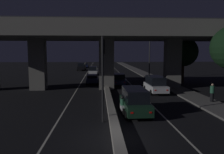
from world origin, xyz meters
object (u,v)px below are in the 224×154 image
(traffic_light_left_of_median, at_px, (103,65))
(pedestrian_on_sidewalk, at_px, (212,93))
(car_dark_blue_third, at_px, (119,79))
(car_white_second, at_px, (155,84))
(motorcycle_white_filtering_near, at_px, (122,106))
(car_dark_blue_lead_oncoming, at_px, (92,79))
(street_lamp, at_px, (147,54))
(car_black_third_oncoming, at_px, (82,66))
(car_dark_blue_fourth_oncoming, at_px, (85,65))
(car_dark_green_lead, at_px, (135,100))
(car_white_second_oncoming, at_px, (93,71))

(traffic_light_left_of_median, distance_m, pedestrian_on_sidewalk, 11.40)
(car_dark_blue_third, relative_size, pedestrian_on_sidewalk, 2.44)
(car_white_second, distance_m, motorcycle_white_filtering_near, 9.79)
(car_dark_blue_lead_oncoming, bearing_deg, street_lamp, 115.57)
(street_lamp, distance_m, car_dark_blue_third, 9.80)
(traffic_light_left_of_median, bearing_deg, street_lamp, 71.03)
(car_dark_blue_third, xyz_separation_m, car_black_third_oncoming, (-7.31, 26.67, 0.20))
(car_white_second, relative_size, pedestrian_on_sidewalk, 2.79)
(car_dark_blue_lead_oncoming, bearing_deg, traffic_light_left_of_median, 1.62)
(car_white_second, xyz_separation_m, car_black_third_oncoming, (-11.00, 32.80, 0.06))
(car_dark_blue_fourth_oncoming, xyz_separation_m, pedestrian_on_sidewalk, (14.57, -48.89, 0.24))
(car_dark_green_lead, height_order, car_dark_blue_third, car_dark_green_lead)
(car_dark_green_lead, bearing_deg, car_dark_blue_fourth_oncoming, 6.47)
(car_white_second, bearing_deg, car_white_second_oncoming, 19.40)
(street_lamp, distance_m, car_dark_green_lead, 22.74)
(car_dark_blue_fourth_oncoming, xyz_separation_m, motorcycle_white_filtering_near, (6.09, -51.90, -0.14))
(car_dark_green_lead, relative_size, pedestrian_on_sidewalk, 2.80)
(car_dark_green_lead, relative_size, car_dark_blue_third, 1.15)
(traffic_light_left_of_median, xyz_separation_m, street_lamp, (8.13, 23.65, 0.58))
(car_dark_blue_lead_oncoming, height_order, car_black_third_oncoming, car_black_third_oncoming)
(car_dark_blue_lead_oncoming, relative_size, car_dark_blue_fourth_oncoming, 0.97)
(car_black_third_oncoming, bearing_deg, street_lamp, 35.33)
(car_dark_green_lead, xyz_separation_m, car_dark_blue_fourth_oncoming, (-7.04, 51.74, -0.25))
(pedestrian_on_sidewalk, bearing_deg, car_white_second_oncoming, 113.48)
(car_dark_blue_third, distance_m, car_black_third_oncoming, 27.66)
(car_dark_green_lead, distance_m, car_dark_blue_third, 14.53)
(car_dark_green_lead, relative_size, car_black_third_oncoming, 1.02)
(traffic_light_left_of_median, relative_size, car_white_second_oncoming, 1.34)
(car_black_third_oncoming, relative_size, motorcycle_white_filtering_near, 2.34)
(car_dark_green_lead, xyz_separation_m, car_white_second, (3.77, 8.41, 0.01))
(traffic_light_left_of_median, distance_m, car_white_second, 12.35)
(car_black_third_oncoming, bearing_deg, car_dark_green_lead, 11.70)
(street_lamp, height_order, car_dark_green_lead, street_lamp)
(car_dark_blue_third, xyz_separation_m, car_dark_blue_fourth_oncoming, (-7.12, 37.21, -0.11))
(car_black_third_oncoming, bearing_deg, pedestrian_on_sidewalk, 22.79)
(car_dark_blue_fourth_oncoming, bearing_deg, pedestrian_on_sidewalk, 14.85)
(car_dark_blue_lead_oncoming, bearing_deg, pedestrian_on_sidewalk, 36.65)
(car_dark_green_lead, height_order, car_white_second_oncoming, car_dark_green_lead)
(car_white_second, distance_m, car_white_second_oncoming, 22.06)
(pedestrian_on_sidewalk, bearing_deg, car_black_third_oncoming, 111.05)
(car_dark_blue_fourth_oncoming, relative_size, pedestrian_on_sidewalk, 2.93)
(traffic_light_left_of_median, distance_m, car_white_second_oncoming, 31.16)
(car_black_third_oncoming, distance_m, motorcycle_white_filtering_near, 41.84)
(car_dark_blue_fourth_oncoming, height_order, pedestrian_on_sidewalk, pedestrian_on_sidewalk)
(car_dark_green_lead, relative_size, car_white_second, 1.00)
(street_lamp, height_order, car_black_third_oncoming, street_lamp)
(traffic_light_left_of_median, bearing_deg, car_dark_blue_third, 81.26)
(street_lamp, xyz_separation_m, car_dark_blue_lead_oncoming, (-9.42, -4.99, -3.70))
(car_dark_blue_third, height_order, car_dark_blue_lead_oncoming, car_dark_blue_third)
(car_white_second, height_order, car_dark_blue_lead_oncoming, car_white_second)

